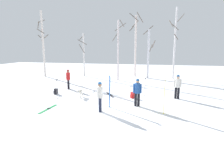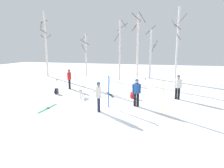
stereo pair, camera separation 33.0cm
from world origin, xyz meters
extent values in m
plane|color=white|center=(0.00, 0.00, 0.00)|extent=(60.00, 60.00, 0.00)
cylinder|color=#1E2338|center=(-0.38, -0.92, 0.41)|extent=(0.16, 0.16, 0.82)
cylinder|color=#1E2338|center=(-0.45, -0.75, 0.41)|extent=(0.16, 0.16, 0.82)
cylinder|color=silver|center=(-0.41, -0.83, 1.13)|extent=(0.34, 0.34, 0.62)
sphere|color=#997051|center=(-0.41, -0.83, 1.55)|extent=(0.22, 0.22, 0.22)
sphere|color=#265999|center=(-0.41, -0.83, 1.61)|extent=(0.21, 0.21, 0.21)
cylinder|color=silver|center=(-0.33, -1.03, 1.11)|extent=(0.10, 0.10, 0.56)
cylinder|color=silver|center=(-0.49, -0.64, 1.11)|extent=(0.10, 0.10, 0.56)
cylinder|color=black|center=(1.44, 0.63, 0.41)|extent=(0.16, 0.16, 0.82)
cylinder|color=black|center=(1.62, 0.64, 0.41)|extent=(0.16, 0.16, 0.82)
cylinder|color=#1E478C|center=(1.53, 0.64, 1.13)|extent=(0.34, 0.34, 0.62)
sphere|color=tan|center=(1.53, 0.64, 1.55)|extent=(0.22, 0.22, 0.22)
sphere|color=#265999|center=(1.53, 0.64, 1.61)|extent=(0.21, 0.21, 0.21)
cylinder|color=#1E478C|center=(1.32, 0.63, 1.11)|extent=(0.10, 0.10, 0.56)
cylinder|color=#1E478C|center=(1.74, 0.65, 1.11)|extent=(0.10, 0.10, 0.56)
cylinder|color=black|center=(-4.79, 4.33, 0.41)|extent=(0.16, 0.16, 0.82)
cylinder|color=black|center=(-4.73, 4.16, 0.41)|extent=(0.16, 0.16, 0.82)
cylinder|color=red|center=(-4.76, 4.24, 1.13)|extent=(0.34, 0.34, 0.62)
sphere|color=#997051|center=(-4.76, 4.24, 1.55)|extent=(0.22, 0.22, 0.22)
sphere|color=#B22626|center=(-4.76, 4.24, 1.61)|extent=(0.21, 0.21, 0.21)
cylinder|color=red|center=(-4.82, 4.44, 1.11)|extent=(0.10, 0.10, 0.56)
cylinder|color=red|center=(-4.69, 4.04, 1.11)|extent=(0.10, 0.10, 0.56)
cylinder|color=black|center=(4.04, 3.00, 0.41)|extent=(0.16, 0.16, 0.82)
cylinder|color=black|center=(4.21, 2.97, 0.41)|extent=(0.16, 0.16, 0.82)
cylinder|color=silver|center=(4.12, 2.98, 1.13)|extent=(0.34, 0.34, 0.62)
sphere|color=tan|center=(4.12, 2.98, 1.55)|extent=(0.22, 0.22, 0.22)
sphere|color=#265999|center=(4.12, 2.98, 1.61)|extent=(0.21, 0.21, 0.21)
cylinder|color=silver|center=(3.92, 3.02, 1.11)|extent=(0.10, 0.10, 0.56)
cylinder|color=silver|center=(4.33, 2.95, 1.11)|extent=(0.10, 0.10, 0.56)
ellipsoid|color=beige|center=(-2.71, 1.87, 0.41)|extent=(0.23, 0.60, 0.26)
sphere|color=beige|center=(-2.71, 1.53, 0.48)|extent=(0.18, 0.18, 0.18)
ellipsoid|color=beige|center=(-2.70, 1.47, 0.46)|extent=(0.06, 0.10, 0.06)
cylinder|color=beige|center=(-2.71, 2.22, 0.49)|extent=(0.04, 0.19, 0.17)
cylinder|color=beige|center=(-2.63, 1.68, 0.14)|extent=(0.07, 0.07, 0.28)
cylinder|color=beige|center=(-2.78, 1.67, 0.14)|extent=(0.07, 0.07, 0.28)
cylinder|color=beige|center=(-2.64, 2.07, 0.14)|extent=(0.07, 0.07, 0.28)
cylinder|color=beige|center=(-2.79, 2.06, 0.14)|extent=(0.07, 0.07, 0.28)
cube|color=white|center=(-2.41, 4.45, 0.94)|extent=(0.04, 0.09, 1.88)
cube|color=white|center=(-2.41, 4.45, 1.92)|extent=(0.03, 0.06, 0.10)
cube|color=white|center=(-2.42, 4.51, 0.94)|extent=(0.04, 0.09, 1.88)
cube|color=white|center=(-2.42, 4.51, 1.92)|extent=(0.03, 0.06, 0.10)
cube|color=blue|center=(-0.08, 0.14, 0.92)|extent=(0.05, 0.18, 1.84)
cube|color=blue|center=(-0.08, 0.14, 1.88)|extent=(0.03, 0.06, 0.10)
cube|color=blue|center=(-0.09, 0.08, 0.92)|extent=(0.05, 0.18, 1.84)
cube|color=blue|center=(-0.09, 0.08, 1.88)|extent=(0.03, 0.06, 0.10)
cube|color=yellow|center=(3.07, -0.44, 0.94)|extent=(0.02, 0.08, 1.89)
cube|color=yellow|center=(3.07, -0.44, 1.93)|extent=(0.02, 0.06, 0.10)
cube|color=yellow|center=(3.08, -0.38, 0.94)|extent=(0.02, 0.08, 1.89)
cube|color=yellow|center=(3.08, -0.38, 1.93)|extent=(0.02, 0.06, 0.10)
cube|color=green|center=(-3.48, -1.09, 0.01)|extent=(0.15, 1.76, 0.02)
cube|color=#333338|center=(-3.48, -1.04, 0.03)|extent=(0.07, 0.12, 0.03)
cube|color=green|center=(-3.58, -1.09, 0.01)|extent=(0.15, 1.76, 0.02)
cube|color=#333338|center=(-3.58, -1.04, 0.03)|extent=(0.07, 0.12, 0.03)
cube|color=black|center=(-0.78, 2.96, 0.01)|extent=(0.92, 1.45, 0.02)
cube|color=#333338|center=(-0.76, 2.92, 0.03)|extent=(0.12, 0.14, 0.03)
cube|color=black|center=(-0.70, 3.01, 0.01)|extent=(0.92, 1.45, 0.02)
cube|color=#333338|center=(-0.67, 2.97, 0.03)|extent=(0.12, 0.14, 0.03)
cylinder|color=#B2B2BC|center=(-4.02, 1.08, 0.66)|extent=(0.02, 0.10, 1.33)
cylinder|color=black|center=(-4.02, 1.08, 1.38)|extent=(0.04, 0.04, 0.10)
cylinder|color=black|center=(-4.02, 1.08, 0.07)|extent=(0.07, 0.07, 0.01)
cylinder|color=#B2B2BC|center=(-4.02, 0.91, 0.66)|extent=(0.02, 0.10, 1.33)
cylinder|color=black|center=(-4.02, 0.91, 1.38)|extent=(0.04, 0.04, 0.10)
cylinder|color=black|center=(-4.02, 0.91, 0.07)|extent=(0.07, 0.07, 0.01)
cylinder|color=#B2B2BC|center=(1.88, 3.13, 0.66)|extent=(0.02, 0.10, 1.31)
cylinder|color=black|center=(1.88, 3.13, 1.36)|extent=(0.04, 0.04, 0.10)
cylinder|color=black|center=(1.88, 3.13, 0.07)|extent=(0.07, 0.07, 0.01)
cylinder|color=#B2B2BC|center=(1.88, 2.96, 0.66)|extent=(0.02, 0.10, 1.31)
cylinder|color=black|center=(1.88, 2.96, 1.36)|extent=(0.04, 0.04, 0.10)
cylinder|color=black|center=(1.88, 2.96, 0.07)|extent=(0.07, 0.07, 0.01)
cube|color=red|center=(1.05, 2.44, 0.22)|extent=(0.32, 0.33, 0.44)
cube|color=red|center=(0.96, 2.35, 0.15)|extent=(0.18, 0.18, 0.20)
cube|color=black|center=(1.09, 2.57, 0.22)|extent=(0.04, 0.04, 0.37)
cube|color=black|center=(1.19, 2.47, 0.22)|extent=(0.04, 0.04, 0.37)
cube|color=black|center=(-4.90, 2.30, 0.22)|extent=(0.22, 0.28, 0.44)
cube|color=black|center=(-5.02, 2.28, 0.15)|extent=(0.08, 0.20, 0.20)
cube|color=black|center=(-4.79, 2.38, 0.22)|extent=(0.03, 0.04, 0.37)
cube|color=black|center=(-4.77, 2.24, 0.22)|extent=(0.03, 0.04, 0.37)
cylinder|color=silver|center=(-3.41, 3.28, 0.10)|extent=(0.06, 0.06, 0.19)
cylinder|color=black|center=(-3.41, 3.28, 0.20)|extent=(0.04, 0.04, 0.02)
cylinder|color=silver|center=(-10.82, 10.33, 3.94)|extent=(0.24, 0.24, 7.88)
cylinder|color=brown|center=(-10.77, 9.91, 5.46)|extent=(0.90, 0.19, 0.59)
cylinder|color=brown|center=(-11.06, 10.66, 6.68)|extent=(0.73, 0.57, 0.44)
cylinder|color=brown|center=(-11.18, 10.18, 6.25)|extent=(0.40, 0.82, 0.90)
cylinder|color=brown|center=(-11.03, 10.01, 4.87)|extent=(0.71, 0.51, 0.42)
cylinder|color=brown|center=(-10.85, 10.82, 4.78)|extent=(1.02, 0.14, 0.77)
cylinder|color=silver|center=(-6.17, 11.78, 2.65)|extent=(0.18, 0.18, 5.29)
cylinder|color=brown|center=(-6.27, 11.42, 3.44)|extent=(0.79, 0.28, 1.05)
cylinder|color=brown|center=(-6.43, 12.01, 4.85)|extent=(0.54, 0.60, 0.71)
cylinder|color=brown|center=(-6.12, 11.22, 4.21)|extent=(1.15, 0.17, 0.66)
cylinder|color=silver|center=(-1.39, 9.62, 3.20)|extent=(0.18, 0.18, 6.41)
cylinder|color=brown|center=(-0.97, 9.46, 6.02)|extent=(0.38, 0.90, 0.68)
cylinder|color=brown|center=(-1.29, 10.24, 5.75)|extent=(1.29, 0.28, 0.84)
cylinder|color=brown|center=(-1.71, 9.91, 4.80)|extent=(0.66, 0.71, 1.17)
cylinder|color=silver|center=(0.14, 12.93, 3.68)|extent=(0.23, 0.23, 7.37)
cylinder|color=brown|center=(0.63, 12.60, 7.02)|extent=(0.76, 1.06, 1.11)
cylinder|color=brown|center=(-0.41, 13.09, 5.82)|extent=(0.41, 1.17, 0.66)
cylinder|color=brown|center=(-0.10, 12.42, 7.09)|extent=(1.11, 0.58, 0.98)
cylinder|color=brown|center=(0.01, 13.29, 6.39)|extent=(0.81, 0.36, 0.81)
cylinder|color=silver|center=(1.74, 12.00, 2.81)|extent=(0.23, 0.23, 5.61)
cylinder|color=brown|center=(2.30, 12.14, 3.94)|extent=(0.39, 1.18, 0.85)
cylinder|color=brown|center=(2.02, 12.15, 3.51)|extent=(0.40, 0.65, 0.89)
cylinder|color=brown|center=(1.62, 12.54, 5.57)|extent=(1.16, 0.34, 1.08)
cylinder|color=silver|center=(4.64, 12.06, 3.96)|extent=(0.20, 0.20, 7.92)
cylinder|color=brown|center=(4.71, 11.83, 4.74)|extent=(0.54, 0.21, 0.68)
cylinder|color=brown|center=(4.11, 11.87, 6.15)|extent=(0.45, 1.13, 0.91)
cylinder|color=brown|center=(4.56, 11.73, 5.76)|extent=(0.73, 0.25, 0.69)
cylinder|color=brown|center=(5.04, 12.47, 6.68)|extent=(0.90, 0.87, 1.04)
camera|label=1|loc=(2.47, -10.59, 3.56)|focal=30.13mm
camera|label=2|loc=(2.79, -10.51, 3.56)|focal=30.13mm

